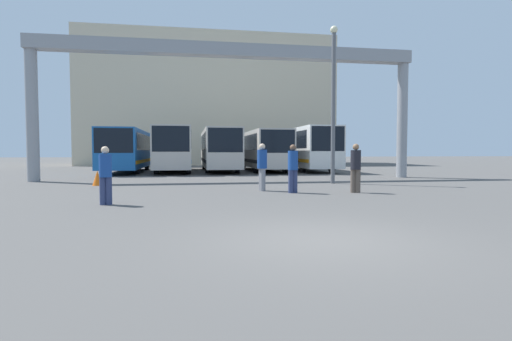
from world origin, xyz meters
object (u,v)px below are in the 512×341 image
(bus_slot_1, at_px, (174,147))
(bus_slot_2, at_px, (219,148))
(traffic_cone, at_px, (97,178))
(bus_slot_3, at_px, (262,148))
(pedestrian_mid_left, at_px, (262,166))
(bus_slot_0, at_px, (127,148))
(pedestrian_mid_right, at_px, (293,167))
(pedestrian_near_right, at_px, (106,174))
(bus_slot_4, at_px, (306,147))
(pedestrian_near_left, at_px, (356,167))
(lamp_post, at_px, (333,98))

(bus_slot_1, bearing_deg, bus_slot_2, 12.86)
(bus_slot_2, height_order, traffic_cone, bus_slot_2)
(bus_slot_3, height_order, pedestrian_mid_left, bus_slot_3)
(bus_slot_0, relative_size, bus_slot_1, 1.05)
(bus_slot_0, bearing_deg, bus_slot_1, -4.20)
(bus_slot_1, distance_m, pedestrian_mid_right, 17.00)
(bus_slot_2, bearing_deg, pedestrian_mid_right, -84.83)
(bus_slot_1, height_order, pedestrian_near_right, bus_slot_1)
(bus_slot_4, bearing_deg, traffic_cone, -138.74)
(pedestrian_near_left, bearing_deg, pedestrian_mid_right, 24.36)
(bus_slot_0, xyz_separation_m, traffic_cone, (0.46, -11.95, -1.43))
(bus_slot_2, xyz_separation_m, pedestrian_mid_left, (0.54, -16.08, -0.84))
(bus_slot_2, bearing_deg, bus_slot_0, -175.57)
(bus_slot_2, xyz_separation_m, bus_slot_3, (3.44, -0.16, -0.05))
(pedestrian_near_right, relative_size, traffic_cone, 2.47)
(pedestrian_near_left, distance_m, lamp_post, 5.33)
(bus_slot_3, relative_size, pedestrian_mid_right, 6.34)
(bus_slot_3, bearing_deg, bus_slot_0, -177.96)
(pedestrian_near_left, relative_size, pedestrian_mid_left, 0.99)
(traffic_cone, relative_size, lamp_post, 0.09)
(bus_slot_0, bearing_deg, lamp_post, -47.70)
(lamp_post, bearing_deg, bus_slot_0, 132.30)
(bus_slot_4, distance_m, pedestrian_mid_left, 16.56)
(bus_slot_0, height_order, pedestrian_mid_right, bus_slot_0)
(bus_slot_4, xyz_separation_m, lamp_post, (-2.33, -12.29, 2.20))
(bus_slot_4, xyz_separation_m, traffic_cone, (-13.30, -11.67, -1.57))
(pedestrian_near_left, bearing_deg, pedestrian_near_right, 45.54)
(bus_slot_0, bearing_deg, bus_slot_4, -1.15)
(bus_slot_0, distance_m, pedestrian_mid_right, 18.53)
(bus_slot_1, bearing_deg, pedestrian_mid_left, -75.43)
(bus_slot_2, bearing_deg, pedestrian_mid_left, -88.09)
(bus_slot_4, bearing_deg, pedestrian_mid_right, -108.24)
(bus_slot_1, height_order, pedestrian_mid_right, bus_slot_1)
(pedestrian_near_left, bearing_deg, bus_slot_0, -25.05)
(pedestrian_near_left, xyz_separation_m, lamp_post, (0.67, 4.25, 3.14))
(pedestrian_near_right, height_order, pedestrian_near_left, pedestrian_near_left)
(bus_slot_1, relative_size, pedestrian_mid_right, 5.66)
(bus_slot_1, bearing_deg, lamp_post, -57.00)
(bus_slot_3, distance_m, traffic_cone, 15.84)
(bus_slot_2, bearing_deg, bus_slot_4, -6.71)
(bus_slot_4, relative_size, pedestrian_mid_right, 5.63)
(bus_slot_3, relative_size, pedestrian_mid_left, 6.18)
(traffic_cone, bearing_deg, bus_slot_4, 41.26)
(bus_slot_2, relative_size, pedestrian_near_left, 6.43)
(pedestrian_mid_right, height_order, traffic_cone, pedestrian_mid_right)
(bus_slot_3, xyz_separation_m, pedestrian_mid_right, (-1.90, -16.85, -0.81))
(traffic_cone, height_order, lamp_post, lamp_post)
(bus_slot_1, xyz_separation_m, pedestrian_mid_left, (3.97, -15.30, -0.88))
(pedestrian_near_left, bearing_deg, bus_slot_3, -56.20)
(bus_slot_0, xyz_separation_m, pedestrian_near_left, (10.76, -16.81, -0.80))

